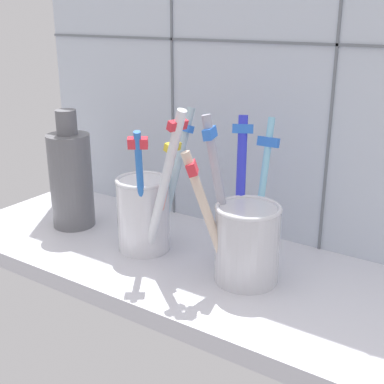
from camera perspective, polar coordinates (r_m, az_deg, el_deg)
counter_slab at (r=59.54cm, az=0.27°, el=-8.51°), size 64.00×22.00×2.00cm
tile_wall_back at (r=63.28cm, az=6.47°, el=13.52°), size 64.00×2.20×45.00cm
toothbrush_cup_left at (r=60.03cm, az=-5.11°, el=-1.86°), size 11.27×11.47×18.01cm
toothbrush_cup_right at (r=53.64cm, az=5.87°, el=-4.82°), size 9.04×10.50×17.33cm
ceramic_vase at (r=68.46cm, az=-13.06°, el=1.62°), size 5.48×5.48×15.35cm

